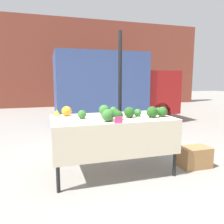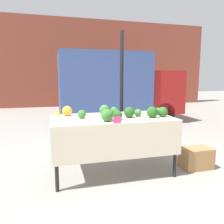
{
  "view_description": "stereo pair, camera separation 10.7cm",
  "coord_description": "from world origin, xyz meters",
  "views": [
    {
      "loc": [
        -0.95,
        -3.17,
        1.45
      ],
      "look_at": [
        0.0,
        0.0,
        0.95
      ],
      "focal_mm": 35.0,
      "sensor_mm": 36.0,
      "label": 1
    },
    {
      "loc": [
        -0.85,
        -3.2,
        1.45
      ],
      "look_at": [
        0.0,
        0.0,
        0.95
      ],
      "focal_mm": 35.0,
      "sensor_mm": 36.0,
      "label": 2
    }
  ],
  "objects": [
    {
      "name": "broccoli_head_3",
      "position": [
        0.41,
        -0.04,
        0.93
      ],
      "size": [
        0.12,
        0.12,
        0.12
      ],
      "color": "#387533",
      "rests_on": "market_table"
    },
    {
      "name": "broccoli_head_11",
      "position": [
        0.8,
        0.01,
        0.93
      ],
      "size": [
        0.12,
        0.12,
        0.12
      ],
      "color": "#2D6628",
      "rests_on": "market_table"
    },
    {
      "name": "produce_crate",
      "position": [
        1.37,
        -0.23,
        0.17
      ],
      "size": [
        0.49,
        0.31,
        0.34
      ],
      "color": "#9E7042",
      "rests_on": "ground_plane"
    },
    {
      "name": "broccoli_head_7",
      "position": [
        0.12,
        0.33,
        0.93
      ],
      "size": [
        0.12,
        0.12,
        0.12
      ],
      "color": "#387533",
      "rests_on": "market_table"
    },
    {
      "name": "broccoli_head_8",
      "position": [
        -0.1,
        -0.18,
        0.93
      ],
      "size": [
        0.11,
        0.11,
        0.11
      ],
      "color": "#387533",
      "rests_on": "market_table"
    },
    {
      "name": "romanesco_head",
      "position": [
        -0.8,
        0.39,
        0.93
      ],
      "size": [
        0.13,
        0.13,
        0.1
      ],
      "color": "#93B238",
      "rests_on": "market_table"
    },
    {
      "name": "broccoli_head_0",
      "position": [
        0.57,
        -0.21,
        0.96
      ],
      "size": [
        0.17,
        0.17,
        0.17
      ],
      "color": "#23511E",
      "rests_on": "market_table"
    },
    {
      "name": "building_facade",
      "position": [
        0.0,
        9.08,
        2.32
      ],
      "size": [
        16.0,
        0.6,
        4.64
      ],
      "color": "brown",
      "rests_on": "ground_plane"
    },
    {
      "name": "broccoli_head_10",
      "position": [
        0.24,
        -0.11,
        0.96
      ],
      "size": [
        0.16,
        0.16,
        0.16
      ],
      "color": "#23511E",
      "rests_on": "market_table"
    },
    {
      "name": "broccoli_head_2",
      "position": [
        -0.15,
        -0.31,
        0.96
      ],
      "size": [
        0.17,
        0.17,
        0.17
      ],
      "color": "#336B2D",
      "rests_on": "market_table"
    },
    {
      "name": "price_sign",
      "position": [
        -0.05,
        -0.48,
        0.92
      ],
      "size": [
        0.11,
        0.01,
        0.09
      ],
      "color": "#E53D84",
      "rests_on": "market_table"
    },
    {
      "name": "ground_plane",
      "position": [
        0.0,
        0.0,
        0.0
      ],
      "size": [
        40.0,
        40.0,
        0.0
      ],
      "primitive_type": "plane",
      "color": "gray"
    },
    {
      "name": "broccoli_head_4",
      "position": [
        -0.07,
        0.21,
        0.96
      ],
      "size": [
        0.17,
        0.17,
        0.17
      ],
      "color": "#336B2D",
      "rests_on": "market_table"
    },
    {
      "name": "tent_pole",
      "position": [
        0.42,
        0.86,
        1.18
      ],
      "size": [
        0.07,
        0.07,
        2.36
      ],
      "color": "black",
      "rests_on": "ground_plane"
    },
    {
      "name": "market_table",
      "position": [
        0.0,
        -0.07,
        0.77
      ],
      "size": [
        1.83,
        0.99,
        0.87
      ],
      "color": "beige",
      "rests_on": "ground_plane"
    },
    {
      "name": "broccoli_head_1",
      "position": [
        0.02,
        -0.24,
        0.94
      ],
      "size": [
        0.13,
        0.13,
        0.13
      ],
      "color": "#23511E",
      "rests_on": "market_table"
    },
    {
      "name": "broccoli_head_6",
      "position": [
        0.09,
        0.06,
        0.93
      ],
      "size": [
        0.11,
        0.11,
        0.11
      ],
      "color": "#23511E",
      "rests_on": "market_table"
    },
    {
      "name": "broccoli_head_9",
      "position": [
        -0.46,
        0.01,
        0.94
      ],
      "size": [
        0.13,
        0.13,
        0.13
      ],
      "color": "#336B2D",
      "rests_on": "market_table"
    },
    {
      "name": "parked_truck",
      "position": [
        1.16,
        4.06,
        1.21
      ],
      "size": [
        4.0,
        2.17,
        2.28
      ],
      "color": "#384C84",
      "rests_on": "ground_plane"
    },
    {
      "name": "orange_cauliflower",
      "position": [
        -0.66,
        0.31,
        0.95
      ],
      "size": [
        0.16,
        0.16,
        0.16
      ],
      "color": "orange",
      "rests_on": "market_table"
    },
    {
      "name": "broccoli_head_5",
      "position": [
        0.76,
        -0.18,
        0.95
      ],
      "size": [
        0.16,
        0.16,
        0.16
      ],
      "color": "#285B23",
      "rests_on": "market_table"
    }
  ]
}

